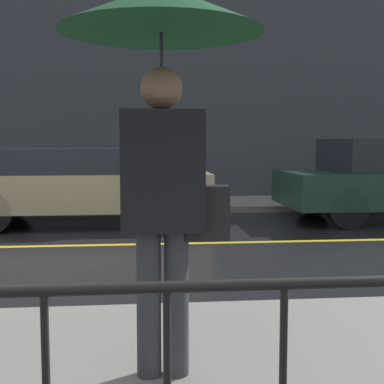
# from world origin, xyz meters

# --- Properties ---
(ground_plane) EXTENTS (80.00, 80.00, 0.00)m
(ground_plane) POSITION_xyz_m (0.00, 0.00, 0.00)
(ground_plane) COLOR black
(sidewalk_far) EXTENTS (28.00, 2.10, 0.12)m
(sidewalk_far) POSITION_xyz_m (0.00, 4.18, 0.06)
(sidewalk_far) COLOR gray
(sidewalk_far) RESTS_ON ground_plane
(lane_marking) EXTENTS (25.20, 0.12, 0.01)m
(lane_marking) POSITION_xyz_m (0.00, 0.00, 0.00)
(lane_marking) COLOR gold
(lane_marking) RESTS_ON ground_plane
(building_storefront) EXTENTS (28.00, 0.30, 6.05)m
(building_storefront) POSITION_xyz_m (0.00, 5.38, 3.02)
(building_storefront) COLOR #383D42
(building_storefront) RESTS_ON ground_plane
(pedestrian) EXTENTS (1.08, 1.08, 2.11)m
(pedestrian) POSITION_xyz_m (1.43, -4.46, 1.81)
(pedestrian) COLOR #333338
(pedestrian) RESTS_ON sidewalk_near
(car_tan) EXTENTS (4.29, 1.73, 1.31)m
(car_tan) POSITION_xyz_m (0.32, 1.88, 0.69)
(car_tan) COLOR tan
(car_tan) RESTS_ON ground_plane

